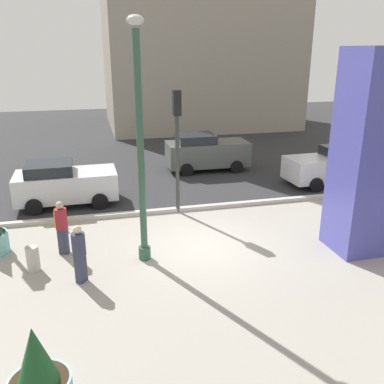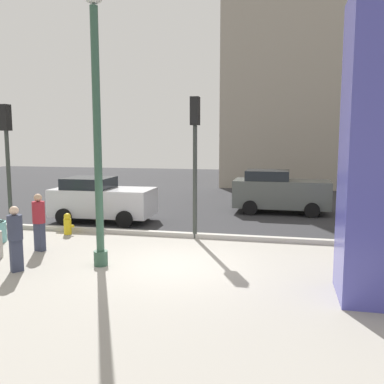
{
  "view_description": "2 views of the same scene",
  "coord_description": "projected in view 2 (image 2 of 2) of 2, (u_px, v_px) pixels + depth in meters",
  "views": [
    {
      "loc": [
        -3.29,
        -11.7,
        5.99
      ],
      "look_at": [
        -0.21,
        0.73,
        1.6
      ],
      "focal_mm": 39.09,
      "sensor_mm": 36.0,
      "label": 1
    },
    {
      "loc": [
        2.64,
        -10.25,
        3.31
      ],
      "look_at": [
        0.1,
        1.28,
        1.79
      ],
      "focal_mm": 39.06,
      "sensor_mm": 36.0,
      "label": 2
    }
  ],
  "objects": [
    {
      "name": "car_far_lane",
      "position": [
        280.0,
        192.0,
        18.6
      ],
      "size": [
        4.22,
        2.11,
        1.9
      ],
      "color": "#565B56",
      "rests_on": "ground_plane"
    },
    {
      "name": "pedestrian_crossing",
      "position": [
        15.0,
        236.0,
        10.31
      ],
      "size": [
        0.51,
        0.51,
        1.66
      ],
      "color": "#33384C",
      "rests_on": "ground_plane"
    },
    {
      "name": "plaza_pavement",
      "position": [
        155.0,
        293.0,
        8.97
      ],
      "size": [
        18.0,
        10.0,
        0.02
      ],
      "primitive_type": "cube",
      "color": "#9E998E",
      "rests_on": "ground_plane"
    },
    {
      "name": "traffic_light_corner",
      "position": [
        195.0,
        144.0,
        13.53
      ],
      "size": [
        0.28,
        0.42,
        4.63
      ],
      "color": "#333833",
      "rests_on": "ground_plane"
    },
    {
      "name": "lamp_post",
      "position": [
        97.0,
        138.0,
        10.48
      ],
      "size": [
        0.44,
        0.44,
        6.81
      ],
      "color": "#335642",
      "rests_on": "ground_plane"
    },
    {
      "name": "ground_plane",
      "position": [
        206.0,
        232.0,
        14.79
      ],
      "size": [
        60.0,
        60.0,
        0.0
      ],
      "primitive_type": "plane",
      "color": "#2D2D30"
    },
    {
      "name": "traffic_light_far_side",
      "position": [
        7.0,
        147.0,
        14.57
      ],
      "size": [
        0.28,
        0.42,
        4.47
      ],
      "color": "#333833",
      "rests_on": "ground_plane"
    },
    {
      "name": "fire_hydrant",
      "position": [
        68.0,
        224.0,
        14.41
      ],
      "size": [
        0.36,
        0.26,
        0.75
      ],
      "color": "gold",
      "rests_on": "ground_plane"
    },
    {
      "name": "car_curb_east",
      "position": [
        102.0,
        200.0,
        16.64
      ],
      "size": [
        3.99,
        2.16,
        1.76
      ],
      "color": "silver",
      "rests_on": "ground_plane"
    },
    {
      "name": "curb_strip",
      "position": [
        201.0,
        236.0,
        13.92
      ],
      "size": [
        18.0,
        0.24,
        0.16
      ],
      "primitive_type": "cube",
      "color": "#B7B2A8",
      "rests_on": "ground_plane"
    },
    {
      "name": "pedestrian_on_sidewalk",
      "position": [
        39.0,
        219.0,
        12.21
      ],
      "size": [
        0.44,
        0.44,
        1.71
      ],
      "color": "#33384C",
      "rests_on": "ground_plane"
    }
  ]
}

